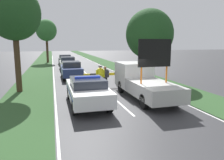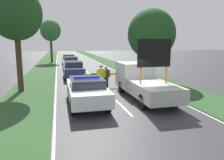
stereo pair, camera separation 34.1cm
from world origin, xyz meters
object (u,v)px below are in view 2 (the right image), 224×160
(traffic_cone_centre_front, at_px, (134,80))
(roadside_tree_mid_left, at_px, (16,14))
(work_truck, at_px, (142,81))
(roadside_tree_near_right, at_px, (51,31))
(police_car, at_px, (87,90))
(queued_car_van_white, at_px, (71,63))
(queued_car_hatch_blue, at_px, (73,70))
(traffic_cone_near_police, at_px, (90,84))
(police_officer, at_px, (101,75))
(roadside_tree_near_left, at_px, (151,34))
(pedestrian_civilian, at_px, (106,76))
(road_barrier, at_px, (104,75))
(queued_car_suv_grey, at_px, (69,59))

(traffic_cone_centre_front, height_order, roadside_tree_mid_left, roadside_tree_mid_left)
(work_truck, bearing_deg, roadside_tree_near_right, -80.93)
(police_car, relative_size, queued_car_van_white, 1.17)
(queued_car_hatch_blue, distance_m, roadside_tree_near_right, 18.51)
(traffic_cone_near_police, bearing_deg, queued_car_van_white, 93.33)
(traffic_cone_centre_front, distance_m, roadside_tree_near_right, 23.32)
(traffic_cone_near_police, height_order, queued_car_van_white, queued_car_van_white)
(traffic_cone_centre_front, bearing_deg, police_officer, -147.94)
(queued_car_hatch_blue, bearing_deg, work_truck, 113.42)
(traffic_cone_near_police, xyz_separation_m, roadside_tree_near_left, (5.67, 2.11, 3.73))
(queued_car_hatch_blue, bearing_deg, roadside_tree_near_left, 154.08)
(work_truck, bearing_deg, roadside_tree_mid_left, -28.36)
(police_car, xyz_separation_m, police_officer, (1.50, 3.56, 0.24))
(traffic_cone_centre_front, bearing_deg, traffic_cone_near_police, -159.47)
(queued_car_hatch_blue, bearing_deg, pedestrian_civilian, 110.08)
(pedestrian_civilian, bearing_deg, roadside_tree_mid_left, 146.54)
(queued_car_van_white, bearing_deg, roadside_tree_near_right, -76.86)
(police_car, height_order, pedestrian_civilian, pedestrian_civilian)
(work_truck, xyz_separation_m, road_barrier, (-1.69, 3.64, -0.15))
(police_car, height_order, queued_car_hatch_blue, queued_car_hatch_blue)
(queued_car_hatch_blue, height_order, queued_car_suv_grey, queued_car_hatch_blue)
(road_barrier, bearing_deg, queued_car_suv_grey, 92.45)
(traffic_cone_centre_front, relative_size, queued_car_hatch_blue, 0.12)
(queued_car_suv_grey, bearing_deg, roadside_tree_near_left, 110.67)
(roadside_tree_near_right, bearing_deg, traffic_cone_near_police, -81.95)
(roadside_tree_near_left, height_order, roadside_tree_near_right, roadside_tree_near_right)
(queued_car_van_white, bearing_deg, pedestrian_civilian, 98.61)
(traffic_cone_centre_front, xyz_separation_m, roadside_tree_near_right, (-7.18, 21.60, 5.06))
(pedestrian_civilian, bearing_deg, police_car, -144.96)
(work_truck, distance_m, pedestrian_civilian, 3.37)
(traffic_cone_near_police, bearing_deg, queued_car_suv_grey, 91.94)
(roadside_tree_near_left, bearing_deg, queued_car_suv_grey, 110.67)
(police_officer, relative_size, queued_car_van_white, 0.42)
(pedestrian_civilian, xyz_separation_m, queued_car_van_white, (-1.86, 12.29, -0.14))
(pedestrian_civilian, bearing_deg, roadside_tree_near_right, 72.13)
(queued_car_suv_grey, xyz_separation_m, roadside_tree_mid_left, (-4.17, -18.51, 4.43))
(road_barrier, relative_size, queued_car_suv_grey, 0.72)
(work_truck, height_order, roadside_tree_near_left, roadside_tree_near_left)
(police_officer, relative_size, traffic_cone_near_police, 2.59)
(queued_car_van_white, relative_size, roadside_tree_near_left, 0.68)
(work_truck, distance_m, traffic_cone_centre_front, 4.79)
(traffic_cone_near_police, relative_size, queued_car_hatch_blue, 0.16)
(work_truck, bearing_deg, roadside_tree_near_left, -122.62)
(police_car, bearing_deg, road_barrier, 68.06)
(road_barrier, bearing_deg, work_truck, -68.05)
(traffic_cone_centre_front, bearing_deg, queued_car_hatch_blue, 141.28)
(work_truck, xyz_separation_m, pedestrian_civilian, (-1.65, 2.95, -0.06))
(pedestrian_civilian, height_order, queued_car_suv_grey, pedestrian_civilian)
(road_barrier, relative_size, roadside_tree_near_left, 0.46)
(queued_car_suv_grey, relative_size, roadside_tree_near_right, 0.55)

